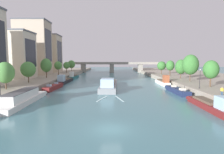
# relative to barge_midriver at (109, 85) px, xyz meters

# --- Properties ---
(ground_plane) EXTENTS (400.00, 400.00, 0.00)m
(ground_plane) POSITION_rel_barge_midriver_xyz_m (0.76, -30.96, -1.04)
(ground_plane) COLOR teal
(quay_left) EXTENTS (36.00, 170.00, 1.64)m
(quay_left) POSITION_rel_barge_midriver_xyz_m (-35.82, 24.04, -0.22)
(quay_left) COLOR gray
(quay_left) RESTS_ON ground
(quay_right) EXTENTS (36.00, 170.00, 1.64)m
(quay_right) POSITION_rel_barge_midriver_xyz_m (37.34, 24.04, -0.22)
(quay_right) COLOR gray
(quay_right) RESTS_ON ground
(barge_midriver) EXTENTS (5.17, 22.63, 3.45)m
(barge_midriver) POSITION_rel_barge_midriver_xyz_m (0.00, 0.00, 0.00)
(barge_midriver) COLOR gray
(barge_midriver) RESTS_ON ground
(wake_behind_barge) EXTENTS (5.60, 6.00, 0.03)m
(wake_behind_barge) POSITION_rel_barge_midriver_xyz_m (0.63, -14.16, -1.02)
(wake_behind_barge) COLOR silver
(wake_behind_barge) RESTS_ON ground
(moored_boat_left_gap_after) EXTENTS (3.52, 17.02, 2.54)m
(moored_boat_left_gap_after) POSITION_rel_barge_midriver_xyz_m (-15.59, -18.68, 0.02)
(moored_boat_left_gap_after) COLOR silver
(moored_boat_left_gap_after) RESTS_ON ground
(moored_boat_left_lone) EXTENTS (2.34, 11.93, 2.34)m
(moored_boat_left_lone) POSITION_rel_barge_midriver_xyz_m (-15.39, -1.85, -0.39)
(moored_boat_left_lone) COLOR maroon
(moored_boat_left_lone) RESTS_ON ground
(moored_boat_left_downstream) EXTENTS (2.90, 14.25, 3.15)m
(moored_boat_left_downstream) POSITION_rel_barge_midriver_xyz_m (-16.12, 12.61, -0.13)
(moored_boat_left_downstream) COLOR black
(moored_boat_left_downstream) RESTS_ON ground
(moored_boat_left_far) EXTENTS (2.27, 11.56, 3.28)m
(moored_boat_left_far) POSITION_rel_barge_midriver_xyz_m (-15.92, 26.66, -0.07)
(moored_boat_left_far) COLOR #23666B
(moored_boat_left_far) RESTS_ON ground
(moored_boat_right_downstream) EXTENTS (2.41, 12.51, 2.83)m
(moored_boat_right_downstream) POSITION_rel_barge_midriver_xyz_m (17.00, -22.53, -0.20)
(moored_boat_right_downstream) COLOR maroon
(moored_boat_right_downstream) RESTS_ON ground
(moored_boat_right_midway) EXTENTS (2.56, 11.86, 2.30)m
(moored_boat_right_midway) POSITION_rel_barge_midriver_xyz_m (16.99, -7.31, -0.41)
(moored_boat_right_midway) COLOR #1E284C
(moored_boat_right_midway) RESTS_ON ground
(moored_boat_right_lone) EXTENTS (2.10, 11.98, 3.49)m
(moored_boat_right_lone) POSITION_rel_barge_midriver_xyz_m (17.61, 7.28, -0.03)
(moored_boat_right_lone) COLOR silver
(moored_boat_right_lone) RESTS_ON ground
(tree_left_by_lamp) EXTENTS (3.80, 3.80, 6.06)m
(tree_left_by_lamp) POSITION_rel_barge_midriver_xyz_m (-22.56, -12.02, 4.31)
(tree_left_by_lamp) COLOR brown
(tree_left_by_lamp) RESTS_ON quay_left
(tree_left_far) EXTENTS (4.11, 4.11, 6.02)m
(tree_left_far) POSITION_rel_barge_midriver_xyz_m (-23.19, 0.11, 4.41)
(tree_left_far) COLOR brown
(tree_left_far) RESTS_ON quay_left
(tree_left_end_of_row) EXTENTS (3.96, 3.96, 7.11)m
(tree_left_end_of_row) POSITION_rel_barge_midriver_xyz_m (-23.40, 14.86, 5.16)
(tree_left_end_of_row) COLOR brown
(tree_left_end_of_row) RESTS_ON quay_left
(tree_left_past_mid) EXTENTS (3.38, 3.38, 5.97)m
(tree_left_past_mid) POSITION_rel_barge_midriver_xyz_m (-22.93, 28.12, 4.70)
(tree_left_past_mid) COLOR brown
(tree_left_past_mid) RESTS_ON quay_left
(tree_left_distant) EXTENTS (3.39, 3.39, 5.60)m
(tree_left_distant) POSITION_rel_barge_midriver_xyz_m (-22.83, 42.24, 4.37)
(tree_left_distant) COLOR brown
(tree_left_distant) RESTS_ON quay_left
(tree_left_midway) EXTENTS (4.31, 4.31, 6.41)m
(tree_left_midway) POSITION_rel_barge_midriver_xyz_m (-23.44, 56.30, 4.66)
(tree_left_midway) COLOR brown
(tree_left_midway) RESTS_ON quay_left
(tree_right_end_of_row) EXTENTS (3.62, 3.62, 6.41)m
(tree_right_end_of_row) POSITION_rel_barge_midriver_xyz_m (24.75, -8.09, 4.78)
(tree_right_end_of_row) COLOR brown
(tree_right_end_of_row) RESTS_ON quay_right
(tree_right_far) EXTENTS (4.73, 4.73, 8.14)m
(tree_right_far) POSITION_rel_barge_midriver_xyz_m (24.65, 3.07, 5.69)
(tree_right_far) COLOR brown
(tree_right_far) RESTS_ON quay_right
(tree_right_third) EXTENTS (3.98, 3.98, 6.68)m
(tree_right_third) POSITION_rel_barge_midriver_xyz_m (25.11, 11.72, 4.74)
(tree_right_third) COLOR brown
(tree_right_third) RESTS_ON quay_right
(tree_right_nearest) EXTENTS (3.43, 3.43, 6.34)m
(tree_right_nearest) POSITION_rel_barge_midriver_xyz_m (25.01, 23.12, 4.84)
(tree_right_nearest) COLOR brown
(tree_right_nearest) RESTS_ON quay_right
(tree_right_past_mid) EXTENTS (4.00, 4.00, 5.91)m
(tree_right_past_mid) POSITION_rel_barge_midriver_xyz_m (24.19, 33.13, 4.45)
(tree_right_past_mid) COLOR brown
(tree_right_past_mid) RESTS_ON quay_right
(lamppost_left_bank) EXTENTS (0.28, 0.28, 4.51)m
(lamppost_left_bank) POSITION_rel_barge_midriver_xyz_m (-19.31, -19.28, 3.08)
(lamppost_left_bank) COLOR black
(lamppost_left_bank) RESTS_ON quay_left
(lamppost_right_bank) EXTENTS (0.28, 0.28, 4.39)m
(lamppost_right_bank) POSITION_rel_barge_midriver_xyz_m (20.89, -10.71, 3.02)
(lamppost_right_bank) COLOR black
(lamppost_right_bank) RESTS_ON quay_right
(building_left_corner) EXTENTS (13.59, 10.42, 16.57)m
(building_left_corner) POSITION_rel_barge_midriver_xyz_m (-34.26, 12.27, 8.90)
(building_left_corner) COLOR beige
(building_left_corner) RESTS_ON quay_left
(building_left_far_end) EXTENTS (14.09, 10.09, 23.96)m
(building_left_far_end) POSITION_rel_barge_midriver_xyz_m (-34.25, 29.54, 12.60)
(building_left_far_end) COLOR #B2A38E
(building_left_far_end) RESTS_ON quay_left
(building_left_tall) EXTENTS (14.08, 10.69, 20.05)m
(building_left_tall) POSITION_rel_barge_midriver_xyz_m (-34.26, 46.46, 10.64)
(building_left_tall) COLOR beige
(building_left_tall) RESTS_ON quay_left
(bridge_far) EXTENTS (61.16, 4.40, 6.93)m
(bridge_far) POSITION_rel_barge_midriver_xyz_m (0.76, 65.80, 3.38)
(bridge_far) COLOR gray
(bridge_far) RESTS_ON ground
(person_on_quay) EXTENTS (0.32, 0.49, 1.62)m
(person_on_quay) POSITION_rel_barge_midriver_xyz_m (20.72, -19.32, 1.53)
(person_on_quay) COLOR navy
(person_on_quay) RESTS_ON quay_right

